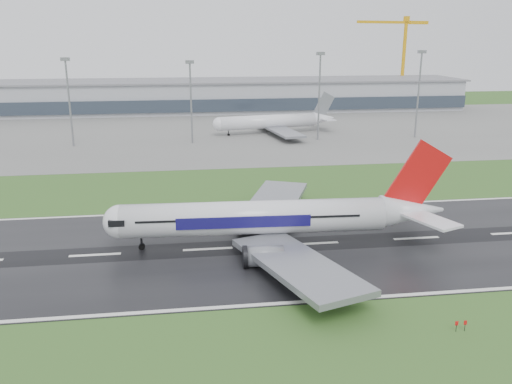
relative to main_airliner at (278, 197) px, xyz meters
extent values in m
plane|color=#2D551F|center=(7.01, -0.37, -9.36)|extent=(520.00, 520.00, 0.00)
cube|color=black|center=(7.01, -0.37, -9.31)|extent=(400.00, 45.00, 0.10)
cube|color=slate|center=(7.01, 124.63, -9.32)|extent=(400.00, 130.00, 0.08)
cube|color=#90939B|center=(7.01, 184.63, -1.86)|extent=(240.00, 36.00, 15.00)
cylinder|color=gray|center=(-55.45, 99.63, 5.27)|extent=(0.64, 0.64, 29.26)
cylinder|color=gray|center=(-13.82, 99.63, 4.68)|extent=(0.64, 0.64, 28.09)
cylinder|color=gray|center=(32.79, 99.63, 6.00)|extent=(0.64, 0.64, 30.74)
cylinder|color=gray|center=(70.95, 99.63, 6.23)|extent=(0.64, 0.64, 31.19)
camera|label=1|loc=(-16.24, -89.75, 28.09)|focal=36.93mm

